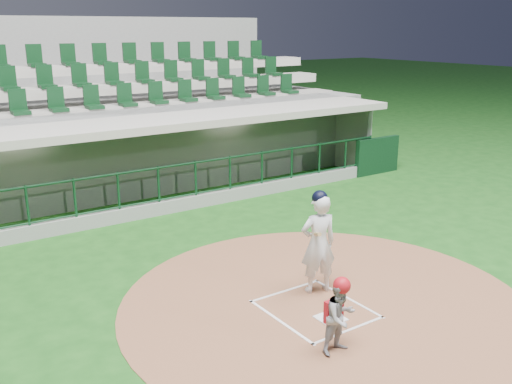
% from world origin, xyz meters
% --- Properties ---
extents(ground, '(120.00, 120.00, 0.00)m').
position_xyz_m(ground, '(0.00, 0.00, 0.00)').
color(ground, '#144614').
rests_on(ground, ground).
extents(dirt_circle, '(7.20, 7.20, 0.01)m').
position_xyz_m(dirt_circle, '(0.30, -0.20, 0.01)').
color(dirt_circle, brown).
rests_on(dirt_circle, ground).
extents(home_plate, '(0.43, 0.43, 0.02)m').
position_xyz_m(home_plate, '(0.00, -0.70, 0.02)').
color(home_plate, white).
rests_on(home_plate, dirt_circle).
extents(batter_box_chalk, '(1.55, 1.80, 0.01)m').
position_xyz_m(batter_box_chalk, '(0.00, -0.30, 0.02)').
color(batter_box_chalk, white).
rests_on(batter_box_chalk, ground).
extents(dugout_structure, '(16.40, 3.70, 3.00)m').
position_xyz_m(dugout_structure, '(0.02, 7.82, 0.96)').
color(dugout_structure, gray).
rests_on(dugout_structure, ground).
extents(seating_deck, '(17.00, 6.72, 5.15)m').
position_xyz_m(seating_deck, '(0.00, 10.91, 1.42)').
color(seating_deck, gray).
rests_on(seating_deck, ground).
extents(batter, '(0.92, 0.95, 1.93)m').
position_xyz_m(batter, '(0.49, 0.24, 0.97)').
color(batter, silver).
rests_on(batter, dirt_circle).
extents(catcher, '(0.57, 0.45, 1.20)m').
position_xyz_m(catcher, '(-0.55, -1.50, 0.61)').
color(catcher, '#97969C').
rests_on(catcher, dirt_circle).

